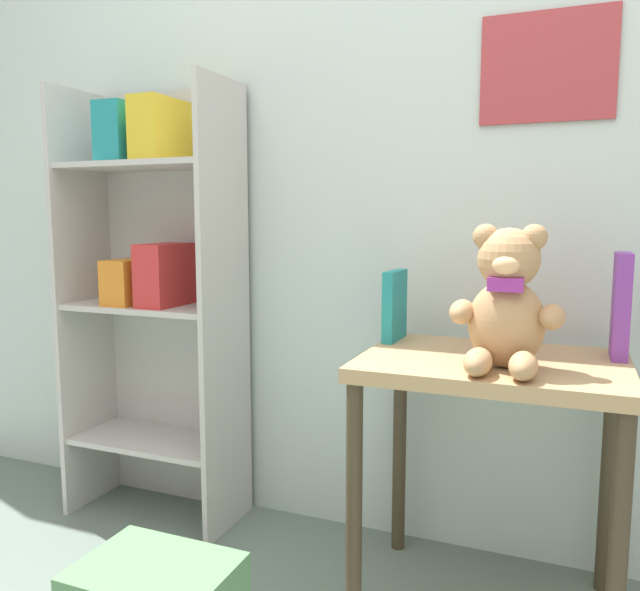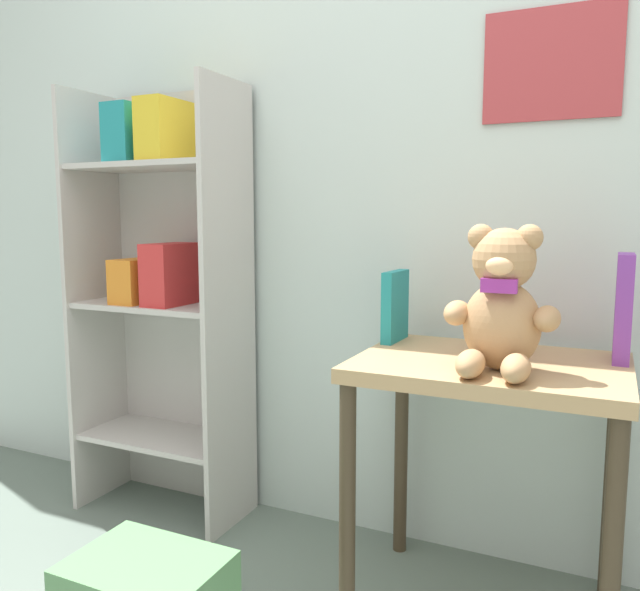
% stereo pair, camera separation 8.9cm
% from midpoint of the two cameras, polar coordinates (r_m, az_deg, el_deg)
% --- Properties ---
extents(wall_back, '(4.80, 0.07, 2.50)m').
position_cam_midpoint_polar(wall_back, '(1.94, 8.02, 14.13)').
color(wall_back, silver).
rests_on(wall_back, ground_plane).
extents(bookshelf_side, '(0.58, 0.29, 1.44)m').
position_cam_midpoint_polar(bookshelf_side, '(2.17, -15.77, 1.69)').
color(bookshelf_side, '#BCB7B2').
rests_on(bookshelf_side, ground_plane).
extents(display_table, '(0.64, 0.48, 0.67)m').
position_cam_midpoint_polar(display_table, '(1.62, 13.85, -9.30)').
color(display_table, tan).
rests_on(display_table, ground_plane).
extents(teddy_bear, '(0.25, 0.23, 0.33)m').
position_cam_midpoint_polar(teddy_bear, '(1.47, 15.03, -0.74)').
color(teddy_bear, tan).
rests_on(teddy_bear, display_table).
extents(book_standing_teal, '(0.03, 0.15, 0.20)m').
position_cam_midpoint_polar(book_standing_teal, '(1.76, 5.41, -0.92)').
color(book_standing_teal, teal).
rests_on(book_standing_teal, display_table).
extents(book_standing_pink, '(0.04, 0.13, 0.19)m').
position_cam_midpoint_polar(book_standing_pink, '(1.69, 14.62, -1.64)').
color(book_standing_pink, '#D17093').
rests_on(book_standing_pink, display_table).
extents(book_standing_purple, '(0.04, 0.13, 0.26)m').
position_cam_midpoint_polar(book_standing_purple, '(1.68, 24.46, -0.86)').
color(book_standing_purple, purple).
rests_on(book_standing_purple, display_table).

